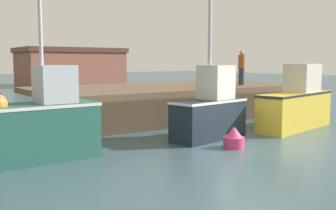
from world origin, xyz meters
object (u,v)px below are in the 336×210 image
(fishing_boat_near_right, at_px, (210,111))
(dockworker, at_px, (242,68))
(rowboat, at_px, (306,114))
(mooring_buoy_foreground, at_px, (234,138))
(fishing_boat_mid, at_px, (296,104))
(fishing_boat_near_left, at_px, (42,122))

(fishing_boat_near_right, relative_size, dockworker, 2.78)
(rowboat, bearing_deg, mooring_buoy_foreground, -159.81)
(dockworker, bearing_deg, rowboat, -66.26)
(fishing_boat_near_right, relative_size, fishing_boat_mid, 1.09)
(fishing_boat_near_right, xyz_separation_m, mooring_buoy_foreground, (-0.32, -1.46, -0.67))
(fishing_boat_near_right, height_order, mooring_buoy_foreground, fishing_boat_near_right)
(fishing_boat_near_right, xyz_separation_m, rowboat, (6.75, 1.14, -0.77))
(dockworker, bearing_deg, fishing_boat_near_right, -143.78)
(rowboat, xyz_separation_m, dockworker, (-1.27, 2.88, 2.10))
(fishing_boat_near_left, height_order, dockworker, fishing_boat_near_left)
(rowboat, distance_m, dockworker, 3.78)
(fishing_boat_near_left, bearing_deg, rowboat, 3.34)
(fishing_boat_near_left, height_order, fishing_boat_near_right, fishing_boat_near_left)
(fishing_boat_near_left, distance_m, fishing_boat_near_right, 5.45)
(mooring_buoy_foreground, bearing_deg, fishing_boat_near_left, 159.73)
(fishing_boat_near_left, xyz_separation_m, fishing_boat_mid, (9.50, -0.77, -0.05))
(fishing_boat_near_left, distance_m, rowboat, 12.24)
(fishing_boat_mid, relative_size, dockworker, 2.54)
(fishing_boat_near_left, xyz_separation_m, fishing_boat_near_right, (5.44, -0.43, -0.04))
(fishing_boat_near_left, relative_size, mooring_buoy_foreground, 8.05)
(fishing_boat_near_left, bearing_deg, fishing_boat_near_right, -4.54)
(rowboat, bearing_deg, fishing_boat_near_left, -176.66)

